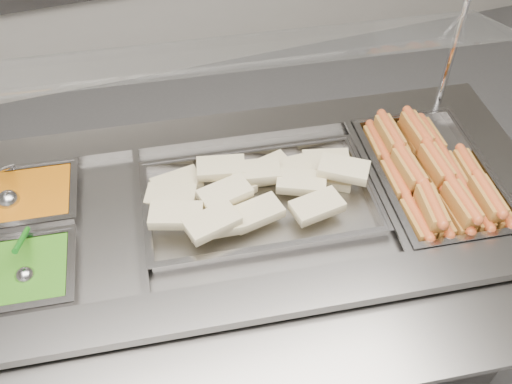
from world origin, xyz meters
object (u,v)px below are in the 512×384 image
object	(u,v)px
pan_wraps	(259,202)
sneeze_guard	(224,56)
pan_hotdogs	(431,181)
ladle	(9,199)
steam_counter	(242,284)
serving_spoon	(25,270)

from	to	relation	value
pan_wraps	sneeze_guard	bearing A→B (deg)	97.53
pan_hotdogs	ladle	xyz separation A→B (m)	(-1.28, 0.31, 0.05)
steam_counter	ladle	xyz separation A→B (m)	(-0.66, 0.22, 0.46)
steam_counter	pan_hotdogs	size ratio (longest dim) A/B	3.34
sneeze_guard	ladle	distance (m)	0.78
pan_wraps	ladle	world-z (taller)	ladle
steam_counter	sneeze_guard	bearing A→B (deg)	82.19
steam_counter	sneeze_guard	size ratio (longest dim) A/B	1.18
steam_counter	pan_hotdogs	xyz separation A→B (m)	(0.62, -0.08, 0.41)
pan_hotdogs	steam_counter	bearing A→B (deg)	172.19
ladle	pan_wraps	bearing A→B (deg)	-17.76
ladle	serving_spoon	distance (m)	0.29
pan_hotdogs	ladle	world-z (taller)	ladle
serving_spoon	ladle	bearing A→B (deg)	96.20
pan_wraps	serving_spoon	bearing A→B (deg)	-175.30
sneeze_guard	pan_wraps	bearing A→B (deg)	-82.47
steam_counter	serving_spoon	bearing A→B (deg)	-174.12
pan_hotdogs	pan_wraps	bearing A→B (deg)	172.19
sneeze_guard	pan_hotdogs	bearing A→B (deg)	-27.09
pan_hotdogs	pan_wraps	world-z (taller)	same
pan_wraps	serving_spoon	distance (m)	0.69
pan_wraps	ladle	bearing A→B (deg)	162.24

